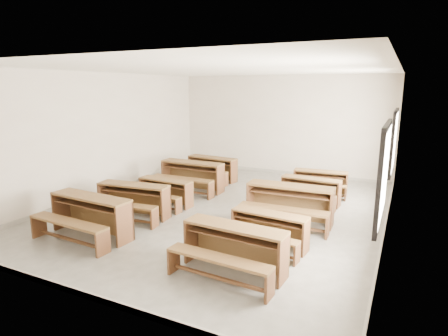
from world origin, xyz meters
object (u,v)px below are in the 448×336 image
at_px(desk_set_1, 133,198).
at_px(desk_set_7, 289,201).
at_px(desk_set_4, 211,167).
at_px(desk_set_8, 310,189).
at_px(desk_set_5, 233,246).
at_px(desk_set_9, 320,181).
at_px(desk_set_0, 89,213).
at_px(desk_set_6, 268,227).
at_px(desk_set_3, 191,174).
at_px(desk_set_2, 165,190).

relative_size(desk_set_1, desk_set_7, 0.93).
relative_size(desk_set_4, desk_set_8, 1.14).
bearing_deg(desk_set_5, desk_set_9, 90.24).
height_order(desk_set_7, desk_set_8, desk_set_7).
relative_size(desk_set_0, desk_set_6, 1.24).
relative_size(desk_set_5, desk_set_6, 1.17).
relative_size(desk_set_0, desk_set_5, 1.06).
distance_m(desk_set_1, desk_set_8, 4.24).
xyz_separation_m(desk_set_3, desk_set_4, (-0.06, 1.29, -0.05)).
xyz_separation_m(desk_set_1, desk_set_9, (3.33, 3.65, -0.06)).
xyz_separation_m(desk_set_2, desk_set_8, (3.16, 1.64, 0.01)).
distance_m(desk_set_0, desk_set_6, 3.41).
bearing_deg(desk_set_4, desk_set_0, -84.03).
bearing_deg(desk_set_2, desk_set_0, -90.90).
bearing_deg(desk_set_5, desk_set_6, 84.36).
distance_m(desk_set_7, desk_set_9, 2.51).
height_order(desk_set_1, desk_set_8, desk_set_1).
distance_m(desk_set_1, desk_set_7, 3.41).
distance_m(desk_set_0, desk_set_8, 5.12).
height_order(desk_set_0, desk_set_8, desk_set_0).
distance_m(desk_set_6, desk_set_8, 2.87).
height_order(desk_set_6, desk_set_8, desk_set_8).
distance_m(desk_set_0, desk_set_2, 2.28).
bearing_deg(desk_set_6, desk_set_8, 93.59).
xyz_separation_m(desk_set_0, desk_set_9, (3.34, 4.91, -0.09)).
xyz_separation_m(desk_set_3, desk_set_9, (3.28, 1.22, -0.10)).
distance_m(desk_set_6, desk_set_7, 1.36).
height_order(desk_set_1, desk_set_4, desk_set_1).
bearing_deg(desk_set_6, desk_set_9, 93.41).
bearing_deg(desk_set_2, desk_set_1, -94.89).
height_order(desk_set_3, desk_set_4, desk_set_3).
bearing_deg(desk_set_2, desk_set_9, 42.40).
height_order(desk_set_0, desk_set_5, desk_set_0).
relative_size(desk_set_3, desk_set_7, 0.97).
height_order(desk_set_7, desk_set_9, desk_set_7).
relative_size(desk_set_3, desk_set_8, 1.22).
height_order(desk_set_5, desk_set_7, desk_set_7).
height_order(desk_set_1, desk_set_5, desk_set_5).
height_order(desk_set_4, desk_set_7, desk_set_7).
relative_size(desk_set_8, desk_set_9, 1.00).
distance_m(desk_set_2, desk_set_4, 2.71).
relative_size(desk_set_0, desk_set_4, 1.08).
height_order(desk_set_3, desk_set_8, desk_set_3).
bearing_deg(desk_set_4, desk_set_1, -83.87).
bearing_deg(desk_set_7, desk_set_3, 155.32).
bearing_deg(desk_set_1, desk_set_2, 75.45).
height_order(desk_set_6, desk_set_7, desk_set_7).
distance_m(desk_set_8, desk_set_9, 1.00).
relative_size(desk_set_3, desk_set_6, 1.23).
relative_size(desk_set_1, desk_set_8, 1.17).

